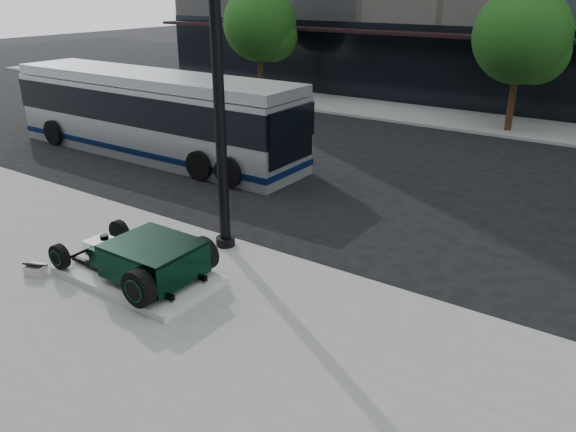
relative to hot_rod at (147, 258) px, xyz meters
The scene contains 8 objects.
ground 4.99m from the hot_rod, 71.85° to the left, with size 120.00×120.00×0.00m, color black.
sidewalk_far 18.77m from the hot_rod, 85.29° to the left, with size 70.00×4.00×0.12m, color gray.
street_trees 18.23m from the hot_rod, 81.41° to the left, with size 29.80×3.80×5.70m.
display_plinth 0.60m from the hot_rod, behind, with size 3.40×1.80×0.15m, color silver.
hot_rod is the anchor object (origin of this frame).
info_plaque 2.52m from the hot_rod, 153.93° to the right, with size 0.48×0.42×0.31m.
lamppost 3.88m from the hot_rod, 87.27° to the left, with size 0.44×0.44×8.04m.
transit_bus 10.16m from the hot_rod, 135.91° to the left, with size 12.12×2.88×2.92m.
Camera 1 is at (6.51, -11.41, 5.76)m, focal length 35.00 mm.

